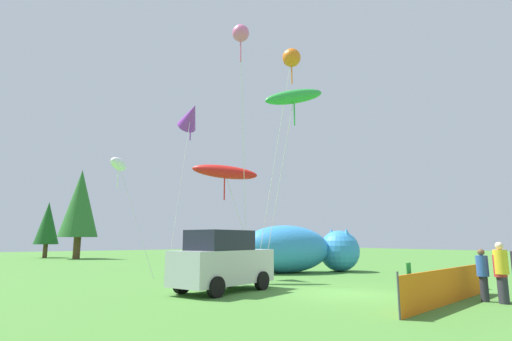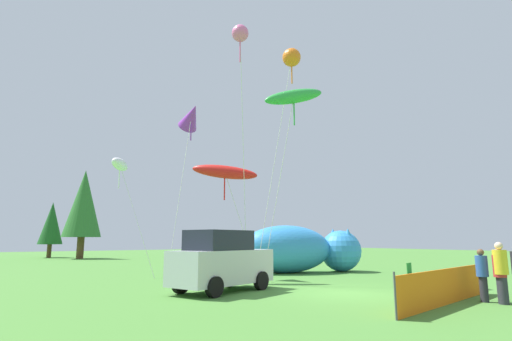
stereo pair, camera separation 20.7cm
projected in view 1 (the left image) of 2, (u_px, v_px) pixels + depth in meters
The scene contains 16 objects.
ground_plane at pixel (345, 293), 13.93m from camera, with size 120.00×120.00×0.00m, color #477F33.
parked_car at pixel (223, 261), 14.43m from camera, with size 4.38×2.78×2.18m.
folding_chair at pixel (412, 272), 16.38m from camera, with size 0.62×0.62×0.90m.
inflatable_cat at pixel (299, 251), 22.69m from camera, with size 7.38×4.32×2.64m.
safety_fence at pixel (447, 286), 11.67m from camera, with size 6.42×1.20×1.10m.
spectator_in_white_shirt at pixel (502, 270), 11.77m from camera, with size 0.39×0.39×1.78m.
spectator_in_yellow_shirt at pixel (500, 273), 11.78m from camera, with size 0.35×0.35×1.60m.
spectator_in_grey_shirt at pixel (483, 273), 12.16m from camera, with size 0.34×0.34×1.57m.
kite_pink_octopus at pixel (241, 35), 16.94m from camera, with size 2.20×2.51×10.86m.
kite_green_fish at pixel (294, 97), 17.48m from camera, with size 2.93×1.90×8.72m.
kite_white_ghost at pixel (119, 164), 21.40m from camera, with size 2.13×3.66×6.16m.
kite_orange_flower at pixel (291, 59), 18.88m from camera, with size 2.24×0.94×10.78m.
kite_red_lizard at pixel (225, 172), 18.40m from camera, with size 2.89×2.35×5.47m.
kite_purple_delta at pixel (191, 116), 20.77m from camera, with size 2.26×2.43×9.02m.
horizon_tree_east at pixel (48, 223), 41.18m from camera, with size 2.38×2.38×5.68m.
horizon_tree_west at pixel (80, 203), 39.30m from camera, with size 3.64×3.64×8.70m.
Camera 1 is at (-10.99, -9.90, 1.86)m, focal length 28.00 mm.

